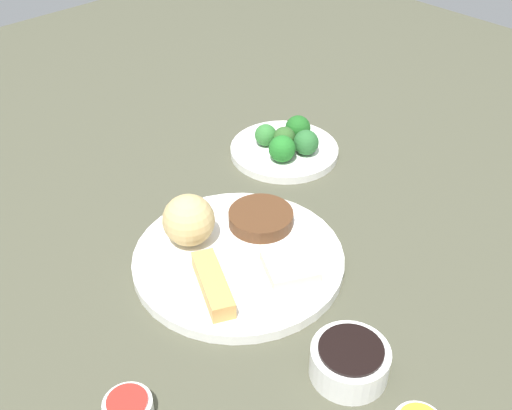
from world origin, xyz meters
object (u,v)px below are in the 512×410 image
Objects in this scene: broccoli_plate at (284,151)px; sauce_ramekin_sweet_and_sour at (128,408)px; main_plate at (239,259)px; soy_sauce_bowl at (349,362)px.

sauce_ramekin_sweet_and_sour is at bearing -63.10° from broccoli_plate.
sauce_ramekin_sweet_and_sour reaches higher than broccoli_plate.
soy_sauce_bowl is at bearing -8.52° from main_plate.
sauce_ramekin_sweet_and_sour is (0.26, -0.51, 0.00)m from broccoli_plate.
main_plate is 3.22× the size of soy_sauce_bowl.
soy_sauce_bowl reaches higher than main_plate.
soy_sauce_bowl is at bearing -36.62° from broccoli_plate.
soy_sauce_bowl is 0.25m from sauce_ramekin_sweet_and_sour.
broccoli_plate is at bearing 121.96° from main_plate.
sauce_ramekin_sweet_and_sour is (-0.13, -0.22, -0.01)m from soy_sauce_bowl.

